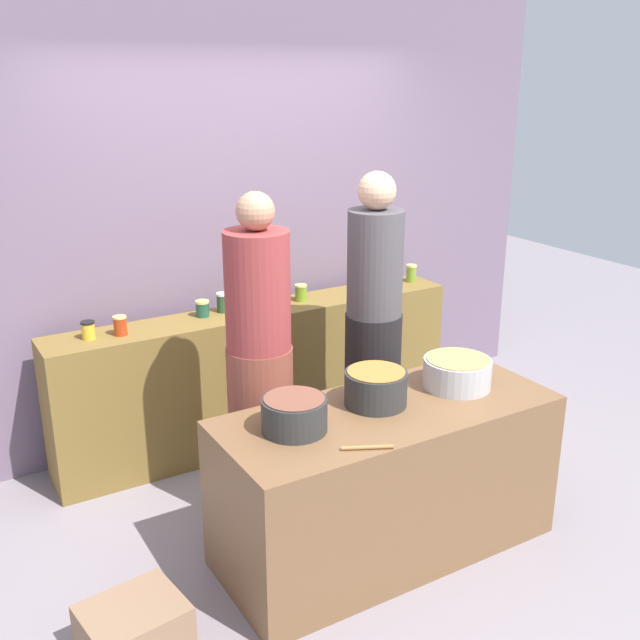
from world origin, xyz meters
TOP-DOWN VIEW (x-y plane):
  - ground at (0.00, 0.00)m, footprint 12.00×12.00m
  - storefront_wall at (0.00, 1.45)m, footprint 4.80×0.12m
  - display_shelf at (0.00, 1.10)m, footprint 2.70×0.36m
  - prep_table at (0.00, -0.30)m, footprint 1.70×0.70m
  - preserve_jar_0 at (-1.07, 1.11)m, footprint 0.08×0.08m
  - preserve_jar_1 at (-0.89, 1.08)m, footprint 0.08×0.08m
  - preserve_jar_2 at (-0.36, 1.15)m, footprint 0.08×0.08m
  - preserve_jar_3 at (-0.22, 1.17)m, footprint 0.07×0.07m
  - preserve_jar_4 at (-0.08, 1.11)m, footprint 0.07×0.07m
  - preserve_jar_5 at (0.16, 1.13)m, footprint 0.09×0.09m
  - preserve_jar_6 at (0.32, 1.12)m, footprint 0.08×0.08m
  - preserve_jar_7 at (1.02, 1.12)m, footprint 0.07×0.07m
  - preserve_jar_8 at (1.22, 1.12)m, footprint 0.08×0.08m
  - cooking_pot_left at (-0.50, -0.26)m, footprint 0.30×0.30m
  - cooking_pot_center at (-0.03, -0.22)m, footprint 0.31×0.31m
  - cooking_pot_right at (0.46, -0.26)m, footprint 0.35×0.35m
  - wooden_spoon at (-0.32, -0.58)m, footprint 0.21×0.12m
  - cook_with_tongs at (-0.41, 0.27)m, footprint 0.35×0.35m
  - cook_in_cap at (0.41, 0.42)m, footprint 0.33×0.33m
  - bread_crate at (-1.33, -0.35)m, footprint 0.45×0.39m

SIDE VIEW (x-z plane):
  - ground at x=0.00m, z-range 0.00..0.00m
  - bread_crate at x=-1.33m, z-range 0.00..0.22m
  - prep_table at x=0.00m, z-range 0.00..0.79m
  - display_shelf at x=0.00m, z-range 0.00..0.90m
  - wooden_spoon at x=-0.32m, z-range 0.79..0.80m
  - cook_with_tongs at x=-0.41m, z-range -0.08..1.72m
  - cook_in_cap at x=0.41m, z-range -0.07..1.75m
  - cooking_pot_right at x=0.46m, z-range 0.78..0.94m
  - cooking_pot_left at x=-0.50m, z-range 0.78..0.95m
  - cooking_pot_center at x=-0.03m, z-range 0.78..0.96m
  - preserve_jar_2 at x=-0.36m, z-range 0.90..1.01m
  - preserve_jar_0 at x=-1.07m, z-range 0.90..1.01m
  - preserve_jar_6 at x=0.32m, z-range 0.90..1.01m
  - preserve_jar_1 at x=-0.89m, z-range 0.90..1.02m
  - preserve_jar_8 at x=1.22m, z-range 0.90..1.03m
  - preserve_jar_3 at x=-0.22m, z-range 0.90..1.03m
  - preserve_jar_7 at x=1.02m, z-range 0.90..1.03m
  - preserve_jar_4 at x=-0.08m, z-range 0.90..1.05m
  - preserve_jar_5 at x=0.16m, z-range 0.90..1.05m
  - storefront_wall at x=0.00m, z-range 0.00..3.00m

